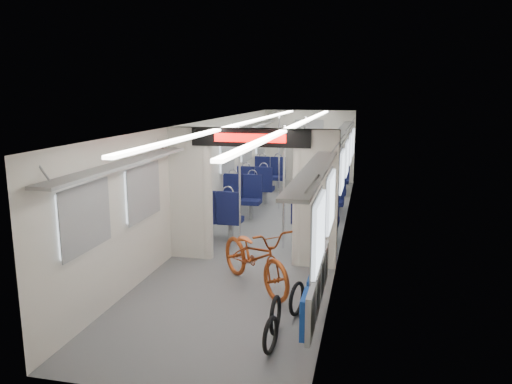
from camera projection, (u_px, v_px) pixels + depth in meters
carriage at (272, 162)px, 10.03m from camera, size 12.00×12.02×2.31m
bicycle at (255, 256)px, 7.42m from camera, size 1.73×1.79×0.97m
flip_bench at (316, 285)px, 6.07m from camera, size 0.12×2.12×0.53m
bike_hoop_a at (271, 337)px, 5.59m from camera, size 0.12×0.44×0.44m
bike_hoop_b at (275, 317)px, 6.03m from camera, size 0.07×0.49×0.49m
bike_hoop_c at (297, 300)px, 6.54m from camera, size 0.17×0.46×0.46m
seat_bay_near_left at (231, 203)px, 10.67m from camera, size 0.92×2.14×1.12m
seat_bay_near_right at (320, 204)px, 10.58m from camera, size 0.92×2.10×1.11m
seat_bay_far_left at (263, 177)px, 13.80m from camera, size 0.92×2.10×1.11m
seat_bay_far_right at (331, 181)px, 13.31m from camera, size 0.90×2.05×1.09m
stanchion_near_left at (240, 190)px, 8.97m from camera, size 0.04×0.04×2.30m
stanchion_near_right at (284, 188)px, 9.15m from camera, size 0.04×0.04×2.30m
stanchion_far_left at (279, 163)px, 12.28m from camera, size 0.04×0.04×2.30m
stanchion_far_right at (305, 165)px, 12.03m from camera, size 0.04×0.04×2.30m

